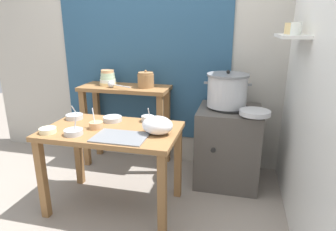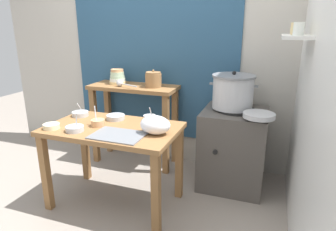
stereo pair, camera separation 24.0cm
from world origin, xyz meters
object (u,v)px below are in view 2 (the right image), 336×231
(clay_pot, at_px, (153,80))
(ladle, at_px, (120,83))
(steamer_pot, at_px, (233,91))
(bowl_stack_enamel, at_px, (117,77))
(stove_block, at_px, (233,148))
(prep_bowl_2, at_px, (116,117))
(prep_table, at_px, (113,139))
(prep_bowl_1, at_px, (75,128))
(plastic_bag, at_px, (155,125))
(prep_bowl_0, at_px, (51,126))
(prep_bowl_4, at_px, (80,114))
(back_shelf_table, at_px, (134,105))
(prep_bowl_3, at_px, (98,122))
(wide_pan, at_px, (259,115))
(serving_tray, at_px, (118,135))
(prep_bowl_5, at_px, (150,118))

(clay_pot, height_order, ladle, clay_pot)
(steamer_pot, xyz_separation_m, bowl_stack_enamel, (-1.29, 0.13, 0.04))
(stove_block, distance_m, prep_bowl_2, 1.17)
(prep_table, height_order, prep_bowl_1, prep_bowl_1)
(plastic_bag, bearing_deg, prep_bowl_1, -165.37)
(prep_table, xyz_separation_m, prep_bowl_0, (-0.45, -0.21, 0.13))
(ladle, distance_m, prep_bowl_4, 0.60)
(prep_bowl_4, bearing_deg, bowl_stack_enamel, 87.66)
(back_shelf_table, distance_m, prep_bowl_1, 1.01)
(clay_pot, xyz_separation_m, prep_bowl_0, (-0.48, -1.02, -0.24))
(prep_bowl_1, bearing_deg, back_shelf_table, 88.44)
(bowl_stack_enamel, bearing_deg, prep_bowl_3, -71.98)
(clay_pot, distance_m, ladle, 0.36)
(back_shelf_table, height_order, wide_pan, back_shelf_table)
(prep_bowl_2, bearing_deg, prep_table, -68.61)
(ladle, bearing_deg, prep_bowl_2, -66.69)
(back_shelf_table, height_order, bowl_stack_enamel, bowl_stack_enamel)
(prep_table, relative_size, ladle, 3.81)
(wide_pan, relative_size, prep_bowl_2, 1.65)
(prep_bowl_2, height_order, prep_bowl_3, prep_bowl_3)
(bowl_stack_enamel, xyz_separation_m, prep_bowl_3, (0.28, -0.86, -0.22))
(clay_pot, xyz_separation_m, prep_bowl_1, (-0.26, -1.01, -0.24))
(prep_bowl_0, bearing_deg, ladle, 81.05)
(steamer_pot, xyz_separation_m, prep_bowl_2, (-0.96, -0.52, -0.20))
(serving_tray, relative_size, prep_bowl_2, 2.45)
(bowl_stack_enamel, distance_m, prep_bowl_4, 0.71)
(prep_table, bearing_deg, serving_tray, -49.22)
(steamer_pot, bearing_deg, prep_bowl_4, -157.55)
(serving_tray, relative_size, prep_bowl_0, 3.06)
(back_shelf_table, bearing_deg, prep_bowl_1, -91.56)
(wide_pan, height_order, prep_bowl_3, prep_bowl_3)
(steamer_pot, bearing_deg, wide_pan, -41.92)
(prep_bowl_5, bearing_deg, prep_bowl_0, -145.98)
(serving_tray, bearing_deg, prep_table, 130.78)
(ladle, xyz_separation_m, plastic_bag, (0.70, -0.74, -0.14))
(wide_pan, xyz_separation_m, prep_bowl_5, (-0.91, -0.22, -0.05))
(stove_block, height_order, plastic_bag, plastic_bag)
(prep_bowl_4, relative_size, prep_bowl_5, 1.13)
(bowl_stack_enamel, distance_m, wide_pan, 1.60)
(prep_bowl_2, bearing_deg, steamer_pot, 28.50)
(ladle, distance_m, prep_bowl_0, 0.95)
(serving_tray, height_order, prep_bowl_4, prep_bowl_4)
(back_shelf_table, height_order, prep_bowl_0, back_shelf_table)
(clay_pot, bearing_deg, prep_bowl_4, -125.64)
(serving_tray, xyz_separation_m, prep_bowl_3, (-0.27, 0.15, 0.03))
(bowl_stack_enamel, height_order, prep_bowl_2, bowl_stack_enamel)
(plastic_bag, relative_size, prep_bowl_4, 1.61)
(serving_tray, relative_size, prep_bowl_1, 2.50)
(ladle, relative_size, wide_pan, 1.07)
(wide_pan, bearing_deg, prep_bowl_1, -153.93)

